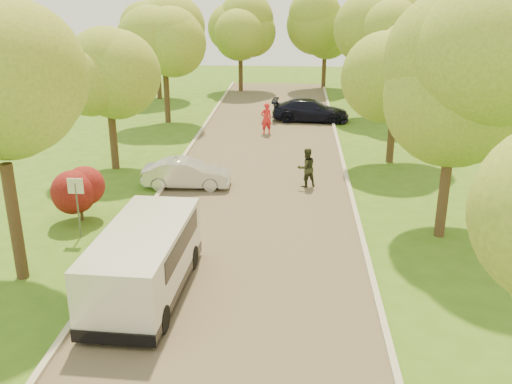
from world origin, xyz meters
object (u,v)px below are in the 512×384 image
(dark_sedan, at_px, (310,110))
(skateboarder, at_px, (161,235))
(person_striped, at_px, (266,119))
(person_olive, at_px, (306,168))
(street_sign, at_px, (76,195))
(longboard, at_px, (162,260))
(minivan, at_px, (145,260))
(silver_sedan, at_px, (187,174))

(dark_sedan, xyz_separation_m, skateboarder, (-5.11, -20.62, 0.25))
(person_striped, distance_m, person_olive, 9.62)
(street_sign, height_order, person_olive, street_sign)
(longboard, bearing_deg, person_olive, -109.44)
(street_sign, distance_m, minivan, 5.00)
(minivan, height_order, silver_sedan, minivan)
(person_striped, bearing_deg, longboard, 57.70)
(street_sign, xyz_separation_m, silver_sedan, (2.77, 5.49, -0.94))
(longboard, height_order, person_striped, person_striped)
(silver_sedan, relative_size, skateboarder, 2.22)
(minivan, xyz_separation_m, longboard, (-0.00, 1.98, -0.97))
(dark_sedan, bearing_deg, silver_sedan, 161.00)
(minivan, xyz_separation_m, dark_sedan, (5.10, 22.60, -0.34))
(silver_sedan, xyz_separation_m, person_striped, (2.95, 9.79, 0.30))
(minivan, distance_m, dark_sedan, 23.17)
(person_olive, bearing_deg, street_sign, 10.74)
(dark_sedan, relative_size, person_striped, 2.67)
(skateboarder, xyz_separation_m, person_olive, (4.67, 7.66, -0.10))
(person_olive, bearing_deg, silver_sedan, -21.13)
(dark_sedan, xyz_separation_m, person_olive, (-0.44, -12.96, 0.15))
(person_striped, height_order, person_olive, person_striped)
(skateboarder, distance_m, person_striped, 17.18)
(silver_sedan, bearing_deg, minivan, -178.48)
(minivan, xyz_separation_m, skateboarder, (-0.00, 1.98, -0.10))
(minivan, relative_size, person_olive, 3.17)
(street_sign, xyz_separation_m, person_striped, (5.72, 15.27, -0.63))
(skateboarder, bearing_deg, minivan, 101.96)
(dark_sedan, relative_size, skateboarder, 2.90)
(longboard, relative_size, person_striped, 0.49)
(longboard, height_order, person_olive, person_olive)
(person_striped, bearing_deg, person_olive, 79.29)
(street_sign, relative_size, silver_sedan, 0.57)
(street_sign, distance_m, dark_sedan, 20.69)
(minivan, bearing_deg, person_olive, 66.56)
(skateboarder, relative_size, person_olive, 0.98)
(street_sign, bearing_deg, longboard, -27.78)
(street_sign, relative_size, minivan, 0.40)
(dark_sedan, relative_size, person_olive, 2.86)
(minivan, distance_m, silver_sedan, 9.23)
(street_sign, xyz_separation_m, dark_sedan, (8.41, 18.88, -0.84))
(person_striped, bearing_deg, silver_sedan, 49.02)
(minivan, relative_size, silver_sedan, 1.45)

